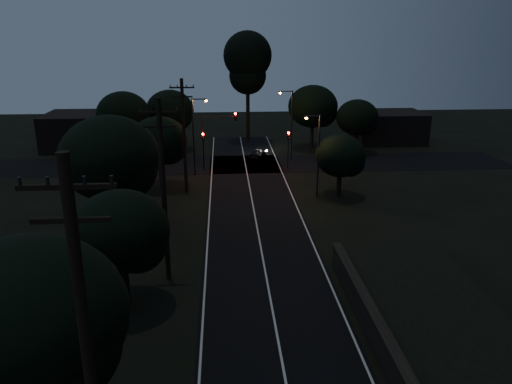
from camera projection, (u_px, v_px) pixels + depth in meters
road_surface at (251, 194)px, 46.36m from camera, size 60.00×70.00×0.03m
utility_pole_near at (90, 373)px, 12.63m from camera, size 2.20×0.30×12.00m
utility_pole_mid at (163, 189)px, 28.91m from camera, size 2.20×0.30×11.00m
utility_pole_far at (184, 135)px, 45.12m from camera, size 2.20×0.30×10.50m
tree_left_a at (36, 324)px, 16.40m from camera, size 6.50×6.50×8.22m
tree_left_b at (124, 234)px, 26.30m from camera, size 5.20×5.20×6.61m
tree_left_c at (113, 160)px, 35.13m from camera, size 7.07×7.07×8.94m
tree_left_d at (161, 142)px, 47.09m from camera, size 5.40×5.40×6.85m
tree_far_nw at (172, 111)px, 62.09m from camera, size 5.93×5.93×7.52m
tree_far_w at (125, 115)px, 57.90m from camera, size 6.14×6.14×7.82m
tree_far_ne at (315, 108)px, 63.16m from camera, size 6.30×6.30×7.97m
tree_far_e at (359, 118)px, 60.94m from camera, size 5.14×5.14×6.52m
tree_right_a at (342, 157)px, 44.61m from camera, size 4.48×4.48×5.69m
tall_pine at (248, 62)px, 65.85m from camera, size 6.39×6.39×14.52m
building_left at (87, 130)px, 64.20m from camera, size 10.00×8.00×4.40m
building_right at (388, 127)px, 67.80m from camera, size 9.00×7.00×4.00m
signal_left at (203, 144)px, 53.61m from camera, size 0.28×0.35×4.10m
signal_right at (288, 143)px, 54.20m from camera, size 0.28×0.35×4.10m
signal_mast at (219, 130)px, 53.25m from camera, size 3.70×0.35×6.25m
streetlight_a at (195, 131)px, 51.12m from camera, size 1.66×0.26×8.00m
streetlight_b at (290, 120)px, 57.49m from camera, size 1.66×0.26×8.00m
streetlight_c at (317, 150)px, 44.33m from camera, size 1.46×0.26×7.50m
car at (258, 153)px, 59.34m from camera, size 2.42×3.44×1.09m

